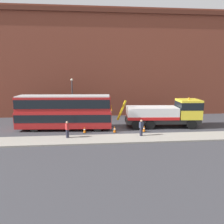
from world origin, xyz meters
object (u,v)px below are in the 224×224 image
object	(u,v)px
recovery_tow_truck	(166,113)
pedestrian_bystander	(141,128)
street_lamp	(72,95)
pedestrian_onlooker	(67,130)
traffic_cone_midway	(115,130)
double_decker_bus	(65,111)
traffic_cone_near_truck	(144,129)
traffic_cone_near_bus	(85,130)

from	to	relation	value
recovery_tow_truck	pedestrian_bystander	size ratio (longest dim) A/B	5.97
street_lamp	recovery_tow_truck	bearing A→B (deg)	-26.07
pedestrian_onlooker	traffic_cone_midway	xyz separation A→B (m)	(5.02, 1.90, -0.64)
double_decker_bus	street_lamp	size ratio (longest dim) A/B	1.91
double_decker_bus	traffic_cone_near_truck	world-z (taller)	double_decker_bus
double_decker_bus	street_lamp	bearing A→B (deg)	90.06
recovery_tow_truck	traffic_cone_midway	distance (m)	6.97
recovery_tow_truck	double_decker_bus	world-z (taller)	double_decker_bus
recovery_tow_truck	traffic_cone_midway	bearing A→B (deg)	-160.17
pedestrian_onlooker	traffic_cone_midway	bearing A→B (deg)	-12.96
traffic_cone_midway	double_decker_bus	bearing A→B (deg)	161.69
traffic_cone_near_bus	traffic_cone_midway	size ratio (longest dim) A/B	1.00
traffic_cone_near_truck	traffic_cone_midway	bearing A→B (deg)	-179.57
double_decker_bus	pedestrian_onlooker	xyz separation A→B (m)	(0.72, -3.79, -1.25)
double_decker_bus	traffic_cone_near_bus	world-z (taller)	double_decker_bus
pedestrian_onlooker	recovery_tow_truck	bearing A→B (deg)	-15.69
traffic_cone_near_bus	traffic_cone_near_truck	distance (m)	6.76
pedestrian_bystander	pedestrian_onlooker	bearing A→B (deg)	63.22
double_decker_bus	traffic_cone_midway	xyz separation A→B (m)	(5.73, -1.90, -1.89)
pedestrian_bystander	street_lamp	bearing A→B (deg)	12.80
double_decker_bus	pedestrian_bystander	xyz separation A→B (m)	(8.32, -3.79, -1.25)
traffic_cone_midway	street_lamp	world-z (taller)	street_lamp
traffic_cone_near_truck	traffic_cone_near_bus	bearing A→B (deg)	178.90
pedestrian_bystander	traffic_cone_near_truck	bearing A→B (deg)	-49.32
recovery_tow_truck	pedestrian_bystander	world-z (taller)	recovery_tow_truck
pedestrian_bystander	traffic_cone_midway	distance (m)	3.27
double_decker_bus	pedestrian_bystander	world-z (taller)	double_decker_bus
pedestrian_bystander	traffic_cone_midway	bearing A→B (deg)	27.05
traffic_cone_midway	street_lamp	distance (m)	9.86
double_decker_bus	traffic_cone_near_bus	size ratio (longest dim) A/B	15.50
double_decker_bus	recovery_tow_truck	bearing A→B (deg)	3.85
recovery_tow_truck	traffic_cone_near_bus	distance (m)	10.19
pedestrian_bystander	traffic_cone_near_truck	world-z (taller)	pedestrian_bystander
pedestrian_bystander	traffic_cone_midway	xyz separation A→B (m)	(-2.59, 1.89, -0.64)
double_decker_bus	street_lamp	xyz separation A→B (m)	(0.40, 5.79, 1.24)
pedestrian_bystander	street_lamp	size ratio (longest dim) A/B	0.29
double_decker_bus	traffic_cone_near_truck	bearing A→B (deg)	-7.59
traffic_cone_near_bus	street_lamp	xyz separation A→B (m)	(-1.96, 7.53, 3.13)
double_decker_bus	traffic_cone_midway	size ratio (longest dim) A/B	15.50
pedestrian_bystander	traffic_cone_near_bus	size ratio (longest dim) A/B	2.38
traffic_cone_midway	traffic_cone_near_truck	xyz separation A→B (m)	(3.39, 0.03, 0.00)
pedestrian_onlooker	traffic_cone_midway	size ratio (longest dim) A/B	2.38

